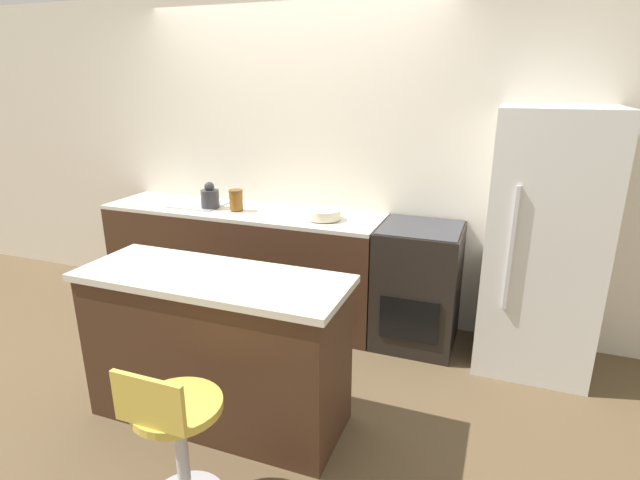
# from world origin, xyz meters

# --- Properties ---
(ground_plane) EXTENTS (14.00, 14.00, 0.00)m
(ground_plane) POSITION_xyz_m (0.00, 0.00, 0.00)
(ground_plane) COLOR brown
(wall_back) EXTENTS (8.00, 0.06, 2.60)m
(wall_back) POSITION_xyz_m (0.00, 0.65, 1.30)
(wall_back) COLOR silver
(wall_back) RESTS_ON ground_plane
(back_counter) EXTENTS (2.36, 0.60, 0.92)m
(back_counter) POSITION_xyz_m (-0.35, 0.32, 0.46)
(back_counter) COLOR #422819
(back_counter) RESTS_ON ground_plane
(kitchen_island) EXTENTS (1.53, 0.57, 0.91)m
(kitchen_island) POSITION_xyz_m (0.21, -1.00, 0.46)
(kitchen_island) COLOR #422819
(kitchen_island) RESTS_ON ground_plane
(oven_range) EXTENTS (0.59, 0.61, 0.92)m
(oven_range) POSITION_xyz_m (1.13, 0.32, 0.46)
(oven_range) COLOR black
(oven_range) RESTS_ON ground_plane
(refrigerator) EXTENTS (0.73, 0.66, 1.78)m
(refrigerator) POSITION_xyz_m (1.94, 0.30, 0.89)
(refrigerator) COLOR silver
(refrigerator) RESTS_ON ground_plane
(stool_chair) EXTENTS (0.41, 0.41, 0.80)m
(stool_chair) POSITION_xyz_m (0.41, -1.65, 0.40)
(stool_chair) COLOR #B7B7BC
(stool_chair) RESTS_ON ground_plane
(kettle) EXTENTS (0.15, 0.15, 0.21)m
(kettle) POSITION_xyz_m (-0.60, 0.27, 1.01)
(kettle) COLOR #333338
(kettle) RESTS_ON back_counter
(mixing_bowl) EXTENTS (0.26, 0.26, 0.07)m
(mixing_bowl) POSITION_xyz_m (0.40, 0.27, 0.95)
(mixing_bowl) COLOR beige
(mixing_bowl) RESTS_ON back_counter
(canister_jar) EXTENTS (0.11, 0.11, 0.17)m
(canister_jar) POSITION_xyz_m (-0.36, 0.27, 1.00)
(canister_jar) COLOR brown
(canister_jar) RESTS_ON back_counter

